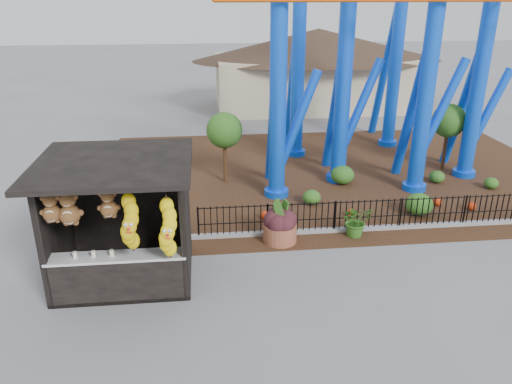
{
  "coord_description": "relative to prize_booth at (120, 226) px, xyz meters",
  "views": [
    {
      "loc": [
        -0.94,
        -9.96,
        6.68
      ],
      "look_at": [
        0.3,
        1.5,
        2.0
      ],
      "focal_mm": 35.0,
      "sensor_mm": 36.0,
      "label": 1
    }
  ],
  "objects": [
    {
      "name": "landscaping",
      "position": [
        8.18,
        4.47,
        -1.2
      ],
      "size": [
        8.84,
        3.8,
        0.7
      ],
      "color": "#2A5719",
      "rests_on": "mulch_bed"
    },
    {
      "name": "terracotta_planter",
      "position": [
        4.08,
        1.66,
        -1.25
      ],
      "size": [
        1.25,
        1.25,
        0.54
      ],
      "primitive_type": "cylinder",
      "rotation": [
        0.0,
        0.0,
        -0.39
      ],
      "color": "brown",
      "rests_on": "ground"
    },
    {
      "name": "mulch_bed",
      "position": [
        6.99,
        7.08,
        -1.51
      ],
      "size": [
        18.0,
        12.0,
        0.02
      ],
      "primitive_type": "cube",
      "color": "#331E11",
      "rests_on": "ground"
    },
    {
      "name": "curb",
      "position": [
        6.99,
        2.08,
        -1.46
      ],
      "size": [
        18.0,
        0.18,
        0.12
      ],
      "primitive_type": "cube",
      "color": "gray",
      "rests_on": "ground"
    },
    {
      "name": "picket_fence",
      "position": [
        7.89,
        2.08,
        -1.02
      ],
      "size": [
        12.2,
        0.06,
        1.0
      ],
      "primitive_type": null,
      "color": "black",
      "rests_on": "ground"
    },
    {
      "name": "potted_plant",
      "position": [
        6.34,
        1.78,
        -1.03
      ],
      "size": [
        0.95,
        0.84,
        0.98
      ],
      "primitive_type": "imported",
      "rotation": [
        0.0,
        0.0,
        0.1
      ],
      "color": "#255519",
      "rests_on": "ground"
    },
    {
      "name": "pavilion",
      "position": [
        8.99,
        19.08,
        1.55
      ],
      "size": [
        15.0,
        15.0,
        4.8
      ],
      "color": "#BFAD8C",
      "rests_on": "ground"
    },
    {
      "name": "prize_booth",
      "position": [
        0.0,
        0.0,
        0.0
      ],
      "size": [
        3.5,
        3.4,
        3.12
      ],
      "color": "black",
      "rests_on": "ground"
    },
    {
      "name": "ground",
      "position": [
        2.99,
        -0.92,
        -1.52
      ],
      "size": [
        120.0,
        120.0,
        0.0
      ],
      "primitive_type": "plane",
      "color": "slate",
      "rests_on": "ground"
    },
    {
      "name": "planter_foliage",
      "position": [
        4.08,
        1.66,
        -0.66
      ],
      "size": [
        0.7,
        0.7,
        0.64
      ],
      "primitive_type": "ellipsoid",
      "color": "#331419",
      "rests_on": "terracotta_planter"
    }
  ]
}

